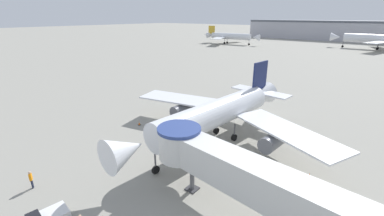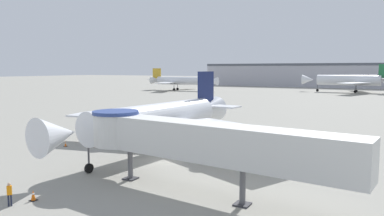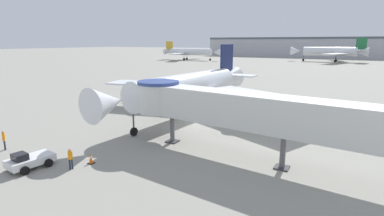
% 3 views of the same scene
% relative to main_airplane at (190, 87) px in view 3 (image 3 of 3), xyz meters
% --- Properties ---
extents(ground_plane, '(800.00, 800.00, 0.00)m').
position_rel_main_airplane_xyz_m(ground_plane, '(2.52, -2.87, -3.94)').
color(ground_plane, gray).
extents(main_airplane, '(30.71, 28.25, 9.29)m').
position_rel_main_airplane_xyz_m(main_airplane, '(0.00, 0.00, 0.00)').
color(main_airplane, silver).
rests_on(main_airplane, ground_plane).
extents(jet_bridge, '(23.17, 5.59, 5.93)m').
position_rel_main_airplane_xyz_m(jet_bridge, '(9.89, -10.57, 0.31)').
color(jet_bridge, silver).
rests_on(jet_bridge, ground_plane).
extents(pushback_tug_white, '(2.46, 3.52, 1.39)m').
position_rel_main_airplane_xyz_m(pushback_tug_white, '(-2.83, -20.61, -3.30)').
color(pushback_tug_white, silver).
rests_on(pushback_tug_white, ground_plane).
extents(traffic_cone_starboard_wing, '(0.43, 0.43, 0.72)m').
position_rel_main_airplane_xyz_m(traffic_cone_starboard_wing, '(11.91, -1.29, -3.60)').
color(traffic_cone_starboard_wing, black).
rests_on(traffic_cone_starboard_wing, ground_plane).
extents(traffic_cone_port_wing, '(0.40, 0.40, 0.66)m').
position_rel_main_airplane_xyz_m(traffic_cone_port_wing, '(-12.19, -2.83, -3.63)').
color(traffic_cone_port_wing, black).
rests_on(traffic_cone_port_wing, ground_plane).
extents(traffic_cone_near_nose, '(0.49, 0.49, 0.81)m').
position_rel_main_airplane_xyz_m(traffic_cone_near_nose, '(0.67, -17.64, -3.55)').
color(traffic_cone_near_nose, black).
rests_on(traffic_cone_near_nose, ground_plane).
extents(ground_crew_marshaller, '(0.40, 0.37, 1.83)m').
position_rel_main_airplane_xyz_m(ground_crew_marshaller, '(-8.64, -19.23, -2.89)').
color(ground_crew_marshaller, '#1E2338').
rests_on(ground_crew_marshaller, ground_plane).
extents(ground_crew_wing_walker, '(0.36, 0.37, 1.71)m').
position_rel_main_airplane_xyz_m(ground_crew_wing_walker, '(0.20, -19.20, -2.96)').
color(ground_crew_wing_walker, '#1E2338').
rests_on(ground_crew_wing_walker, ground_plane).
extents(background_jet_green_tail, '(34.98, 38.96, 11.46)m').
position_rel_main_airplane_xyz_m(background_jet_green_tail, '(6.44, 129.00, 1.06)').
color(background_jet_green_tail, silver).
rests_on(background_jet_green_tail, ground_plane).
extents(background_jet_gold_tail, '(33.24, 34.13, 9.83)m').
position_rel_main_airplane_xyz_m(background_jet_gold_tail, '(-61.27, 107.62, 0.39)').
color(background_jet_gold_tail, silver).
rests_on(background_jet_gold_tail, ground_plane).
extents(terminal_building, '(125.63, 20.91, 12.44)m').
position_rel_main_airplane_xyz_m(terminal_building, '(-12.15, 172.13, 2.29)').
color(terminal_building, '#A8A8B2').
rests_on(terminal_building, ground_plane).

